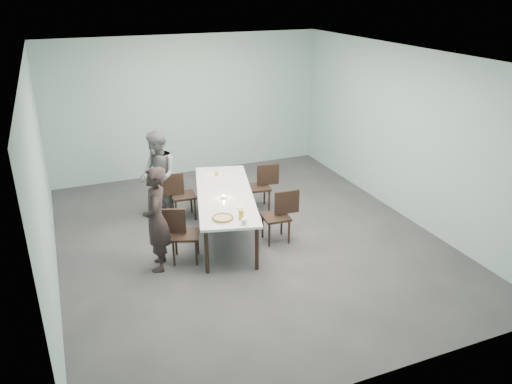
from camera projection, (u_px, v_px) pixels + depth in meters
name	position (u px, v px, depth m)	size (l,w,h in m)	color
ground	(247.00, 238.00, 8.40)	(7.00, 7.00, 0.00)	#333335
room_shell	(246.00, 121.00, 7.61)	(6.02, 7.02, 3.01)	#91B4B6
table	(225.00, 196.00, 8.29)	(1.52, 2.74, 0.75)	white
chair_near_left	(180.00, 231.00, 7.56)	(0.65, 0.54, 0.87)	black
chair_far_left	(179.00, 192.00, 8.94)	(0.63, 0.45, 0.87)	black
chair_near_right	(280.00, 212.00, 8.16)	(0.63, 0.45, 0.87)	black
chair_far_right	(262.00, 183.00, 9.33)	(0.64, 0.47, 0.87)	black
diner_near	(156.00, 219.00, 7.25)	(0.58, 0.38, 1.60)	black
diner_far	(158.00, 175.00, 8.89)	(0.78, 0.61, 1.60)	slate
pizza	(223.00, 218.00, 7.36)	(0.34, 0.34, 0.04)	white
side_plate	(240.00, 207.00, 7.77)	(0.18, 0.18, 0.01)	white
beer_glass	(241.00, 215.00, 7.33)	(0.08, 0.08, 0.15)	gold
water_tumbler	(244.00, 222.00, 7.18)	(0.08, 0.08, 0.09)	silver
tealight	(224.00, 197.00, 8.07)	(0.06, 0.06, 0.05)	silver
amber_tumbler	(217.00, 174.00, 8.98)	(0.07, 0.07, 0.08)	gold
menu	(214.00, 175.00, 9.03)	(0.30, 0.22, 0.01)	silver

